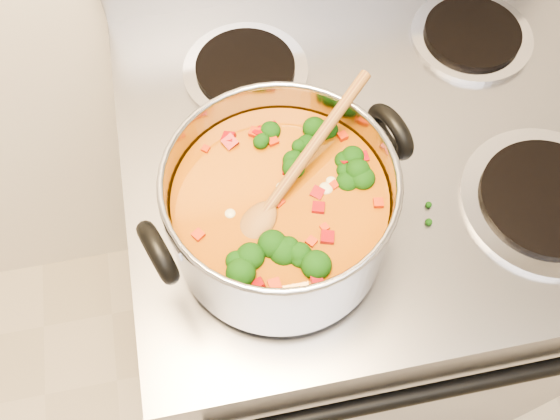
% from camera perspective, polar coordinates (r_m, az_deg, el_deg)
% --- Properties ---
extents(electric_range, '(0.77, 0.69, 1.08)m').
position_cam_1_polar(electric_range, '(1.32, 6.74, -4.26)').
color(electric_range, gray).
rests_on(electric_range, ground).
extents(stockpot, '(0.33, 0.27, 0.16)m').
position_cam_1_polar(stockpot, '(0.75, 0.00, -0.13)').
color(stockpot, '#9F9FA7').
rests_on(stockpot, electric_range).
extents(wooden_spoon, '(0.20, 0.18, 0.08)m').
position_cam_1_polar(wooden_spoon, '(0.71, 0.49, 2.33)').
color(wooden_spoon, brown).
rests_on(wooden_spoon, stockpot).
extents(cooktop_crumbs, '(0.37, 0.31, 0.01)m').
position_cam_1_polar(cooktop_crumbs, '(0.81, 0.56, -4.71)').
color(cooktop_crumbs, black).
rests_on(cooktop_crumbs, electric_range).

